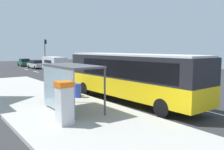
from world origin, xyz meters
TOP-DOWN VIEW (x-y plane):
  - ground_plane at (0.00, 14.00)m, footprint 56.00×92.00m
  - sidewalk_platform at (-6.40, 2.00)m, footprint 6.20×30.00m
  - lane_stripe_seg_1 at (0.25, -1.00)m, footprint 0.16×2.20m
  - lane_stripe_seg_2 at (0.25, 4.00)m, footprint 0.16×2.20m
  - lane_stripe_seg_3 at (0.25, 9.00)m, footprint 0.16×2.20m
  - lane_stripe_seg_4 at (0.25, 14.00)m, footprint 0.16×2.20m
  - lane_stripe_seg_5 at (0.25, 19.00)m, footprint 0.16×2.20m
  - lane_stripe_seg_6 at (0.25, 24.00)m, footprint 0.16×2.20m
  - lane_stripe_seg_7 at (0.25, 29.00)m, footprint 0.16×2.20m
  - bus at (-1.71, -0.50)m, footprint 2.87×11.08m
  - white_van at (2.20, 21.51)m, footprint 2.19×5.27m
  - sedan_near at (2.30, 37.24)m, footprint 2.05×4.50m
  - sedan_far at (2.30, 29.94)m, footprint 2.02×4.48m
  - ticket_machine at (-7.52, -2.86)m, footprint 0.66×0.76m
  - recycling_bin_blue at (-4.20, 2.17)m, footprint 0.52×0.52m
  - recycling_bin_green at (-4.20, 2.87)m, footprint 0.52×0.52m
  - recycling_bin_yellow at (-4.20, 3.57)m, footprint 0.52×0.52m
  - recycling_bin_red at (-4.20, 4.27)m, footprint 0.52×0.52m
  - traffic_light_near_side at (5.50, 33.76)m, footprint 0.49×0.28m
  - bus_shelter at (-6.41, -0.82)m, footprint 1.80×4.00m

SIDE VIEW (x-z plane):
  - ground_plane at x=0.00m, z-range -0.04..0.00m
  - lane_stripe_seg_1 at x=0.25m, z-range 0.00..0.01m
  - lane_stripe_seg_2 at x=0.25m, z-range 0.00..0.01m
  - lane_stripe_seg_3 at x=0.25m, z-range 0.00..0.01m
  - lane_stripe_seg_4 at x=0.25m, z-range 0.00..0.01m
  - lane_stripe_seg_5 at x=0.25m, z-range 0.00..0.01m
  - lane_stripe_seg_6 at x=0.25m, z-range 0.00..0.01m
  - lane_stripe_seg_7 at x=0.25m, z-range 0.00..0.01m
  - sidewalk_platform at x=-6.40m, z-range 0.00..0.18m
  - recycling_bin_blue at x=-4.20m, z-range 0.18..1.13m
  - recycling_bin_green at x=-4.20m, z-range 0.18..1.13m
  - recycling_bin_yellow at x=-4.20m, z-range 0.18..1.13m
  - recycling_bin_red at x=-4.20m, z-range 0.18..1.13m
  - sedan_near at x=2.30m, z-range 0.03..1.55m
  - sedan_far at x=2.30m, z-range 0.03..1.55m
  - ticket_machine at x=-7.52m, z-range 0.20..2.14m
  - white_van at x=2.20m, z-range 0.19..2.49m
  - bus at x=-1.71m, z-range 0.24..3.45m
  - bus_shelter at x=-6.41m, z-range 0.85..3.35m
  - traffic_light_near_side at x=5.50m, z-range 0.86..6.23m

